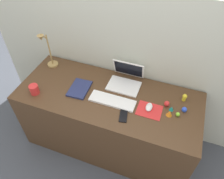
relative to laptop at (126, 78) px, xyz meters
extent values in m
plane|color=#474C56|center=(-0.10, -0.22, -0.79)|extent=(6.00, 6.00, 0.00)
cube|color=beige|center=(-0.10, 0.17, -0.01)|extent=(2.88, 0.05, 1.56)
cube|color=#4C331E|center=(-0.10, -0.22, -0.42)|extent=(1.68, 0.69, 0.74)
cube|color=white|center=(0.00, -0.06, -0.05)|extent=(0.30, 0.21, 0.01)
cube|color=white|center=(0.00, 0.08, 0.06)|extent=(0.30, 0.07, 0.19)
cube|color=black|center=(0.00, 0.07, 0.06)|extent=(0.27, 0.06, 0.17)
cube|color=white|center=(-0.03, -0.28, -0.04)|extent=(0.41, 0.13, 0.02)
cube|color=red|center=(0.30, -0.26, -0.05)|extent=(0.21, 0.17, 0.00)
ellipsoid|color=white|center=(0.29, -0.24, -0.03)|extent=(0.06, 0.10, 0.03)
cube|color=black|center=(0.11, -0.40, -0.05)|extent=(0.09, 0.14, 0.01)
cylinder|color=#A5844C|center=(-0.80, -0.01, -0.04)|extent=(0.11, 0.11, 0.02)
cylinder|color=#A5844C|center=(-0.80, -0.01, 0.13)|extent=(0.01, 0.01, 0.34)
cylinder|color=#A5844C|center=(-0.80, -0.05, 0.31)|extent=(0.01, 0.08, 0.08)
cone|color=#A5844C|center=(-0.80, -0.08, 0.32)|extent=(0.06, 0.06, 0.05)
cube|color=navy|center=(-0.37, -0.24, -0.04)|extent=(0.18, 0.25, 0.02)
cylinder|color=red|center=(-0.74, -0.42, -0.01)|extent=(0.08, 0.08, 0.09)
cone|color=orange|center=(0.46, -0.26, -0.03)|extent=(0.05, 0.05, 0.05)
ellipsoid|color=#8CDB33|center=(0.53, -0.24, -0.03)|extent=(0.03, 0.03, 0.04)
ellipsoid|color=red|center=(0.42, -0.16, -0.03)|extent=(0.05, 0.05, 0.05)
ellipsoid|color=blue|center=(0.57, -0.17, -0.03)|extent=(0.04, 0.04, 0.05)
cylinder|color=yellow|center=(0.55, -0.04, -0.04)|extent=(0.03, 0.03, 0.03)
sphere|color=yellow|center=(0.55, -0.04, 0.00)|extent=(0.04, 0.04, 0.04)
cone|color=teal|center=(0.47, -0.19, -0.03)|extent=(0.04, 0.04, 0.04)
camera|label=1|loc=(0.40, -1.47, 1.38)|focal=34.65mm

